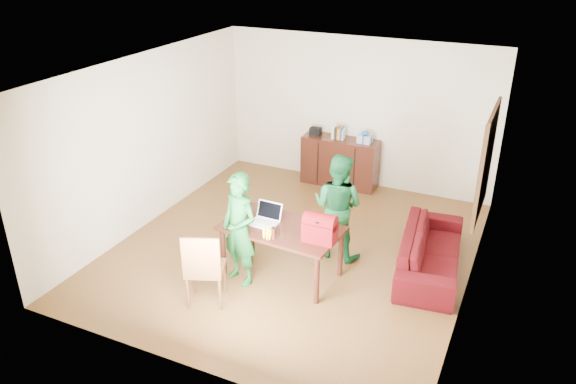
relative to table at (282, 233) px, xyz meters
The scene contains 10 objects.
room 1.05m from the table, 98.03° to the left, with size 5.20×5.70×2.90m.
table is the anchor object (origin of this frame).
chair 1.19m from the table, 122.06° to the right, with size 0.60×0.59×1.03m.
person_near 0.58m from the table, 140.62° to the right, with size 0.57×0.38×1.57m, color #135620.
person_far 0.96m from the table, 59.05° to the left, with size 0.76×0.59×1.57m, color #125226.
laptop 0.29m from the table, behind, with size 0.38×0.27×0.26m.
bananas 0.40m from the table, 94.26° to the right, with size 0.17×0.11×0.06m, color yellow, non-canonical shape.
bottle 0.37m from the table, 83.99° to the right, with size 0.06×0.06×0.17m, color #531D13.
red_bag 0.66m from the table, 12.22° to the right, with size 0.42×0.24×0.31m, color maroon.
sofa 2.10m from the table, 28.23° to the left, with size 1.99×0.78×0.58m, color #400816.
Camera 1 is at (2.96, -6.61, 4.34)m, focal length 35.00 mm.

